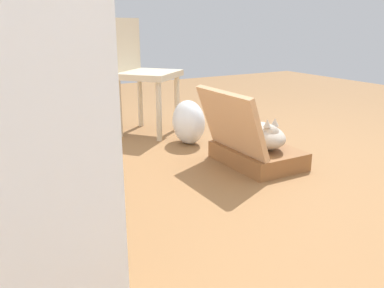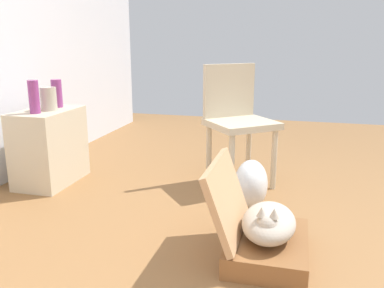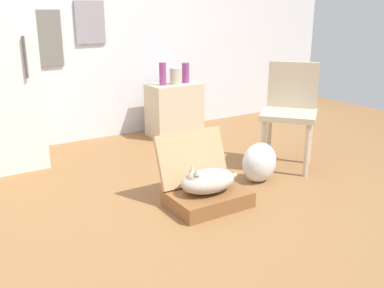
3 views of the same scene
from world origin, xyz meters
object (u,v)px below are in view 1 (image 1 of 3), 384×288
at_px(suitcase_base, 257,155).
at_px(plastic_bag_white, 189,122).
at_px(cat, 259,135).
at_px(chair, 140,70).

height_order(suitcase_base, plastic_bag_white, plastic_bag_white).
xyz_separation_m(cat, chair, (1.14, 0.35, 0.33)).
bearing_deg(chair, suitcase_base, -112.75).
bearing_deg(suitcase_base, chair, 17.16).
bearing_deg(chair, cat, -112.87).
bearing_deg(cat, suitcase_base, -3.09).
bearing_deg(suitcase_base, cat, 176.91).
bearing_deg(cat, plastic_bag_white, 14.69).
xyz_separation_m(cat, plastic_bag_white, (0.65, 0.17, -0.03)).
distance_m(plastic_bag_white, chair, 0.64).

